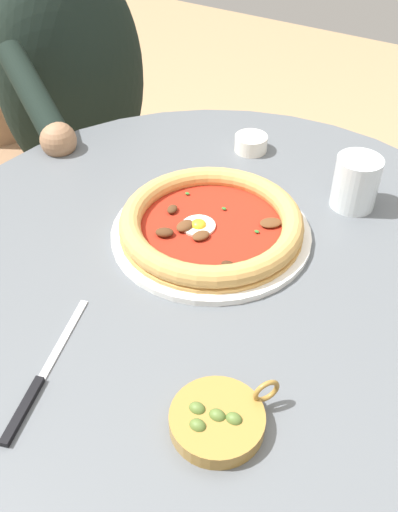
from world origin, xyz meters
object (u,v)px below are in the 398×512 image
object	(u,v)px
diner_person	(83,153)
cafe_chair_diner	(66,130)
dining_table	(217,313)
olive_pan	(218,420)
ramekin_capers	(251,143)
water_glass	(355,185)
pizza_on_plate	(211,225)
steak_knife	(36,387)

from	to	relation	value
diner_person	cafe_chair_diner	xyz separation A→B (m)	(0.13, -0.08, -0.01)
diner_person	cafe_chair_diner	bearing A→B (deg)	-31.41
dining_table	olive_pan	xyz separation A→B (m)	(-0.15, 0.26, 0.15)
olive_pan	ramekin_capers	bearing A→B (deg)	-65.71
dining_table	ramekin_capers	world-z (taller)	ramekin_capers
dining_table	cafe_chair_diner	bearing A→B (deg)	-30.80
dining_table	diner_person	bearing A→B (deg)	-30.67
dining_table	water_glass	xyz separation A→B (m)	(-0.13, -0.22, 0.18)
ramekin_capers	cafe_chair_diner	distance (m)	0.70
pizza_on_plate	diner_person	distance (m)	0.71
water_glass	olive_pan	size ratio (longest dim) A/B	0.72
steak_knife	water_glass	bearing A→B (deg)	-108.69
olive_pan	diner_person	bearing A→B (deg)	-39.28
pizza_on_plate	cafe_chair_diner	xyz separation A→B (m)	(0.71, -0.41, -0.23)
pizza_on_plate	cafe_chair_diner	world-z (taller)	cafe_chair_diner
dining_table	steak_knife	bearing A→B (deg)	79.87
steak_knife	diner_person	bearing A→B (deg)	-51.42
water_glass	cafe_chair_diner	xyz separation A→B (m)	(0.87, -0.22, -0.25)
pizza_on_plate	water_glass	world-z (taller)	water_glass
ramekin_capers	olive_pan	size ratio (longest dim) A/B	0.51
olive_pan	diner_person	size ratio (longest dim) A/B	0.10
steak_knife	olive_pan	distance (m)	0.22
dining_table	olive_pan	bearing A→B (deg)	119.96
pizza_on_plate	steak_knife	bearing A→B (deg)	85.49
pizza_on_plate	olive_pan	xyz separation A→B (m)	(-0.18, 0.29, -0.01)
dining_table	olive_pan	distance (m)	0.34
pizza_on_plate	steak_knife	size ratio (longest dim) A/B	1.42
dining_table	pizza_on_plate	bearing A→B (deg)	-42.86
pizza_on_plate	olive_pan	size ratio (longest dim) A/B	2.56
water_glass	olive_pan	distance (m)	0.49
pizza_on_plate	water_glass	size ratio (longest dim) A/B	3.54
ramekin_capers	diner_person	bearing A→B (deg)	-7.99
water_glass	steak_knife	bearing A→B (deg)	71.31
water_glass	steak_knife	xyz separation A→B (m)	(0.19, 0.56, -0.04)
water_glass	ramekin_capers	distance (m)	0.24
steak_knife	ramekin_capers	size ratio (longest dim) A/B	3.56
olive_pan	diner_person	world-z (taller)	diner_person
steak_knife	ramekin_capers	bearing A→B (deg)	-86.35
water_glass	olive_pan	bearing A→B (deg)	92.59
ramekin_capers	diner_person	world-z (taller)	diner_person
olive_pan	pizza_on_plate	bearing A→B (deg)	-57.95
water_glass	cafe_chair_diner	size ratio (longest dim) A/B	0.10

